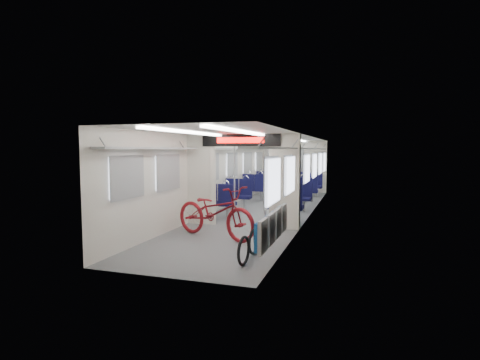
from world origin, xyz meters
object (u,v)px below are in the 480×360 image
(seat_bay_near_left, at_px, (229,195))
(seat_bay_far_right, at_px, (308,185))
(bike_hoop_a, at_px, (244,252))
(stanchion_near_left, at_px, (235,179))
(stanchion_far_left, at_px, (268,171))
(bicycle, at_px, (215,212))
(stanchion_far_right, at_px, (285,172))
(bike_hoop_b, at_px, (254,243))
(flip_bench, at_px, (273,226))
(bike_hoop_c, at_px, (255,237))
(seat_bay_far_left, at_px, (261,184))
(seat_bay_near_right, at_px, (291,196))
(stanchion_near_right, at_px, (265,178))

(seat_bay_near_left, distance_m, seat_bay_far_right, 4.40)
(bike_hoop_a, bearing_deg, stanchion_near_left, 110.59)
(seat_bay_far_right, xyz_separation_m, stanchion_far_left, (-1.21, -1.65, 0.61))
(bicycle, bearing_deg, stanchion_far_right, 15.15)
(bike_hoop_b, xyz_separation_m, seat_bay_far_right, (-0.04, 8.09, 0.33))
(stanchion_far_left, bearing_deg, seat_bay_near_left, -105.86)
(bike_hoop_a, bearing_deg, seat_bay_far_right, 90.37)
(flip_bench, bearing_deg, bike_hoop_c, 132.08)
(seat_bay_far_left, distance_m, stanchion_near_left, 5.17)
(seat_bay_near_right, height_order, seat_bay_far_left, seat_bay_near_right)
(flip_bench, relative_size, stanchion_near_right, 0.92)
(seat_bay_far_left, xyz_separation_m, stanchion_near_right, (1.34, -4.81, 0.60))
(bicycle, height_order, seat_bay_near_left, bicycle)
(stanchion_near_right, relative_size, stanchion_far_left, 1.00)
(bike_hoop_b, relative_size, stanchion_near_right, 0.21)
(stanchion_far_right, bearing_deg, flip_bench, -81.10)
(seat_bay_near_right, distance_m, stanchion_near_right, 1.24)
(seat_bay_near_right, bearing_deg, seat_bay_far_right, 90.00)
(bike_hoop_b, distance_m, stanchion_near_right, 3.39)
(bicycle, relative_size, flip_bench, 1.03)
(flip_bench, xyz_separation_m, stanchion_near_left, (-1.72, 3.03, 0.57))
(seat_bay_near_left, height_order, seat_bay_near_right, seat_bay_near_right)
(stanchion_near_right, bearing_deg, stanchion_near_left, -158.94)
(bike_hoop_b, bearing_deg, bicycle, 138.95)
(bike_hoop_a, relative_size, seat_bay_near_right, 0.22)
(seat_bay_near_left, distance_m, seat_bay_far_left, 3.91)
(bicycle, height_order, stanchion_far_right, stanchion_far_right)
(seat_bay_near_right, bearing_deg, flip_bench, -84.43)
(flip_bench, height_order, bike_hoop_c, flip_bench)
(bike_hoop_a, height_order, stanchion_far_right, stanchion_far_right)
(bike_hoop_c, bearing_deg, stanchion_far_right, 95.21)
(bike_hoop_b, bearing_deg, seat_bay_far_right, 90.26)
(seat_bay_near_right, xyz_separation_m, stanchion_far_left, (-1.21, 2.26, 0.58))
(seat_bay_near_left, xyz_separation_m, seat_bay_far_right, (1.87, 3.98, 0.01))
(seat_bay_near_left, bearing_deg, flip_bench, -61.56)
(seat_bay_far_left, xyz_separation_m, stanchion_near_left, (0.57, -5.10, 0.60))
(flip_bench, height_order, seat_bay_near_right, seat_bay_near_right)
(flip_bench, xyz_separation_m, stanchion_far_right, (-0.98, 6.27, 0.57))
(stanchion_far_right, bearing_deg, seat_bay_near_right, -74.09)
(seat_bay_near_right, bearing_deg, bike_hoop_a, -89.34)
(bicycle, height_order, stanchion_near_left, stanchion_near_left)
(flip_bench, xyz_separation_m, seat_bay_near_left, (-2.29, 4.23, -0.04))
(flip_bench, bearing_deg, bike_hoop_b, 162.84)
(bicycle, xyz_separation_m, flip_bench, (1.54, -1.12, 0.01))
(bicycle, relative_size, bike_hoop_b, 4.52)
(bike_hoop_a, relative_size, stanchion_far_right, 0.22)
(flip_bench, bearing_deg, seat_bay_near_right, 95.57)
(stanchion_near_right, distance_m, stanchion_far_right, 2.94)
(seat_bay_near_right, bearing_deg, seat_bay_far_left, 115.96)
(seat_bay_far_left, bearing_deg, stanchion_near_left, -83.64)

